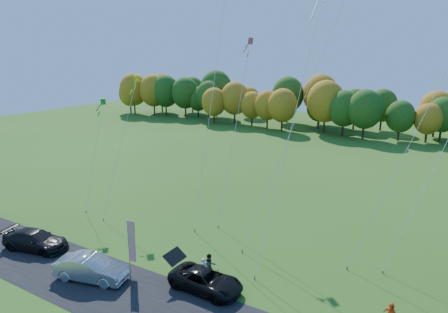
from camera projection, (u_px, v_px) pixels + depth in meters
The scene contains 17 objects.
ground at pixel (180, 271), 27.99m from camera, with size 160.00×160.00×0.00m, color #2C5717.
asphalt_strip at pixel (141, 301), 24.66m from camera, with size 90.00×6.00×0.01m, color black.
tree_line at pixel (360, 136), 73.66m from camera, with size 116.00×12.00×10.00m, color #1E4711, non-canonical shape.
black_suv at pixel (206, 280), 25.64m from camera, with size 2.28×4.94×1.37m, color black.
silver_sedan at pixel (91, 268), 26.83m from camera, with size 1.76×5.06×1.67m, color #AFAEB3.
dark_truck_a at pixel (35, 240), 31.02m from camera, with size 2.13×5.23×1.52m, color black.
person_tailgate_a at pixel (204, 269), 26.70m from camera, with size 0.59×0.39×1.61m, color silver.
person_tailgate_b at pixel (210, 266), 26.98m from camera, with size 0.85×0.66×1.75m, color gray.
feather_flag at pixel (131, 241), 27.17m from camera, with size 0.52×0.19×4.00m.
kite_delta_blue at pixel (216, 64), 35.95m from camera, with size 4.09×12.09×28.43m.
kite_parafoil_orange at pixel (315, 73), 30.14m from camera, with size 8.13×11.32×27.18m.
kite_delta_red at pixel (296, 107), 27.61m from camera, with size 2.85×9.60×22.21m.
kite_parafoil_rainbow at pixel (418, 128), 26.67m from camera, with size 7.91×6.64×20.32m.
kite_diamond_yellow at pixel (121, 145), 38.26m from camera, with size 2.20×7.69×13.06m.
kite_diamond_green at pixel (95, 154), 38.75m from camera, with size 1.32×4.43×10.82m.
kite_diamond_white at pixel (437, 162), 26.94m from camera, with size 5.20×6.12×15.95m.
kite_diamond_pink at pixel (235, 129), 36.26m from camera, with size 1.48×7.99×16.55m.
Camera 1 is at (15.50, -19.91, 14.87)m, focal length 32.00 mm.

